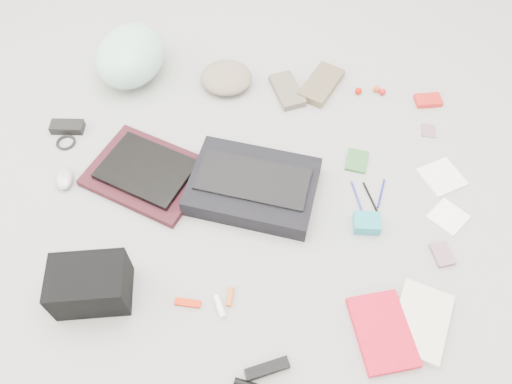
# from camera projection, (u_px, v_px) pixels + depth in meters

# --- Properties ---
(ground_plane) EXTENTS (4.00, 4.00, 0.00)m
(ground_plane) POSITION_uv_depth(u_px,v_px,m) (256.00, 200.00, 1.79)
(ground_plane) COLOR gray
(messenger_bag) EXTENTS (0.49, 0.38, 0.07)m
(messenger_bag) POSITION_uv_depth(u_px,v_px,m) (253.00, 186.00, 1.78)
(messenger_bag) COLOR black
(messenger_bag) RESTS_ON ground_plane
(bag_flap) EXTENTS (0.41, 0.24, 0.01)m
(bag_flap) POSITION_uv_depth(u_px,v_px,m) (253.00, 180.00, 1.74)
(bag_flap) COLOR black
(bag_flap) RESTS_ON messenger_bag
(laptop_sleeve) EXTENTS (0.49, 0.44, 0.03)m
(laptop_sleeve) POSITION_uv_depth(u_px,v_px,m) (147.00, 174.00, 1.84)
(laptop_sleeve) COLOR #371119
(laptop_sleeve) RESTS_ON ground_plane
(laptop) EXTENTS (0.38, 0.33, 0.02)m
(laptop) POSITION_uv_depth(u_px,v_px,m) (146.00, 170.00, 1.82)
(laptop) COLOR black
(laptop) RESTS_ON laptop_sleeve
(bike_helmet) EXTENTS (0.33, 0.39, 0.21)m
(bike_helmet) POSITION_uv_depth(u_px,v_px,m) (130.00, 56.00, 2.07)
(bike_helmet) COLOR #A2D5C5
(bike_helmet) RESTS_ON ground_plane
(beanie) EXTENTS (0.24, 0.23, 0.08)m
(beanie) POSITION_uv_depth(u_px,v_px,m) (226.00, 78.00, 2.09)
(beanie) COLOR #7F6D5C
(beanie) RESTS_ON ground_plane
(mitten_left) EXTENTS (0.17, 0.22, 0.03)m
(mitten_left) POSITION_uv_depth(u_px,v_px,m) (287.00, 91.00, 2.08)
(mitten_left) COLOR #655C4E
(mitten_left) RESTS_ON ground_plane
(mitten_right) EXTENTS (0.20, 0.25, 0.03)m
(mitten_right) POSITION_uv_depth(u_px,v_px,m) (321.00, 84.00, 2.09)
(mitten_right) COLOR brown
(mitten_right) RESTS_ON ground_plane
(power_brick) EXTENTS (0.13, 0.07, 0.03)m
(power_brick) POSITION_uv_depth(u_px,v_px,m) (67.00, 127.00, 1.96)
(power_brick) COLOR black
(power_brick) RESTS_ON ground_plane
(cable_coil) EXTENTS (0.10, 0.10, 0.01)m
(cable_coil) POSITION_uv_depth(u_px,v_px,m) (66.00, 142.00, 1.93)
(cable_coil) COLOR black
(cable_coil) RESTS_ON ground_plane
(mouse) EXTENTS (0.09, 0.11, 0.04)m
(mouse) POSITION_uv_depth(u_px,v_px,m) (64.00, 178.00, 1.82)
(mouse) COLOR #9E9E9E
(mouse) RESTS_ON ground_plane
(camera_bag) EXTENTS (0.25, 0.20, 0.15)m
(camera_bag) POSITION_uv_depth(u_px,v_px,m) (90.00, 285.00, 1.53)
(camera_bag) COLOR black
(camera_bag) RESTS_ON ground_plane
(multitool) EXTENTS (0.08, 0.03, 0.01)m
(multitool) POSITION_uv_depth(u_px,v_px,m) (188.00, 303.00, 1.56)
(multitool) COLOR red
(multitool) RESTS_ON ground_plane
(toiletry_tube_white) EXTENTS (0.05, 0.07, 0.02)m
(toiletry_tube_white) POSITION_uv_depth(u_px,v_px,m) (220.00, 306.00, 1.55)
(toiletry_tube_white) COLOR white
(toiletry_tube_white) RESTS_ON ground_plane
(toiletry_tube_orange) EXTENTS (0.02, 0.06, 0.02)m
(toiletry_tube_orange) POSITION_uv_depth(u_px,v_px,m) (230.00, 297.00, 1.57)
(toiletry_tube_orange) COLOR #D6571F
(toiletry_tube_orange) RESTS_ON ground_plane
(u_lock) EXTENTS (0.13, 0.08, 0.03)m
(u_lock) POSITION_uv_depth(u_px,v_px,m) (267.00, 369.00, 1.45)
(u_lock) COLOR black
(u_lock) RESTS_ON ground_plane
(book_red) EXTENTS (0.22, 0.28, 0.03)m
(book_red) POSITION_uv_depth(u_px,v_px,m) (382.00, 332.00, 1.51)
(book_red) COLOR red
(book_red) RESTS_ON ground_plane
(book_white) EXTENTS (0.22, 0.27, 0.02)m
(book_white) POSITION_uv_depth(u_px,v_px,m) (421.00, 321.00, 1.53)
(book_white) COLOR beige
(book_white) RESTS_ON ground_plane
(notepad) EXTENTS (0.09, 0.11, 0.01)m
(notepad) POSITION_uv_depth(u_px,v_px,m) (357.00, 161.00, 1.88)
(notepad) COLOR #30622E
(notepad) RESTS_ON ground_plane
(pen_blue) EXTENTS (0.04, 0.14, 0.01)m
(pen_blue) POSITION_uv_depth(u_px,v_px,m) (357.00, 198.00, 1.79)
(pen_blue) COLOR navy
(pen_blue) RESTS_ON ground_plane
(pen_black) EXTENTS (0.05, 0.13, 0.01)m
(pen_black) POSITION_uv_depth(u_px,v_px,m) (371.00, 198.00, 1.79)
(pen_black) COLOR black
(pen_black) RESTS_ON ground_plane
(pen_navy) EXTENTS (0.04, 0.13, 0.01)m
(pen_navy) POSITION_uv_depth(u_px,v_px,m) (381.00, 193.00, 1.80)
(pen_navy) COLOR navy
(pen_navy) RESTS_ON ground_plane
(accordion_wallet) EXTENTS (0.09, 0.07, 0.04)m
(accordion_wallet) POSITION_uv_depth(u_px,v_px,m) (367.00, 223.00, 1.71)
(accordion_wallet) COLOR teal
(accordion_wallet) RESTS_ON ground_plane
(card_deck) EXTENTS (0.08, 0.10, 0.02)m
(card_deck) POSITION_uv_depth(u_px,v_px,m) (442.00, 254.00, 1.66)
(card_deck) COLOR gray
(card_deck) RESTS_ON ground_plane
(napkin_top) EXTENTS (0.19, 0.19, 0.01)m
(napkin_top) POSITION_uv_depth(u_px,v_px,m) (442.00, 177.00, 1.84)
(napkin_top) COLOR white
(napkin_top) RESTS_ON ground_plane
(napkin_bottom) EXTENTS (0.16, 0.16, 0.01)m
(napkin_bottom) POSITION_uv_depth(u_px,v_px,m) (448.00, 217.00, 1.75)
(napkin_bottom) COLOR white
(napkin_bottom) RESTS_ON ground_plane
(lollipop_a) EXTENTS (0.04, 0.04, 0.03)m
(lollipop_a) POSITION_uv_depth(u_px,v_px,m) (358.00, 91.00, 2.08)
(lollipop_a) COLOR #BD0E01
(lollipop_a) RESTS_ON ground_plane
(lollipop_b) EXTENTS (0.04, 0.04, 0.03)m
(lollipop_b) POSITION_uv_depth(u_px,v_px,m) (377.00, 89.00, 2.08)
(lollipop_b) COLOR red
(lollipop_b) RESTS_ON ground_plane
(lollipop_c) EXTENTS (0.03, 0.03, 0.03)m
(lollipop_c) POSITION_uv_depth(u_px,v_px,m) (383.00, 92.00, 2.07)
(lollipop_c) COLOR red
(lollipop_c) RESTS_ON ground_plane
(altoids_tin) EXTENTS (0.12, 0.08, 0.02)m
(altoids_tin) POSITION_uv_depth(u_px,v_px,m) (428.00, 100.00, 2.05)
(altoids_tin) COLOR red
(altoids_tin) RESTS_ON ground_plane
(stamp_sheet) EXTENTS (0.06, 0.07, 0.00)m
(stamp_sheet) POSITION_uv_depth(u_px,v_px,m) (428.00, 131.00, 1.97)
(stamp_sheet) COLOR #875F70
(stamp_sheet) RESTS_ON ground_plane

